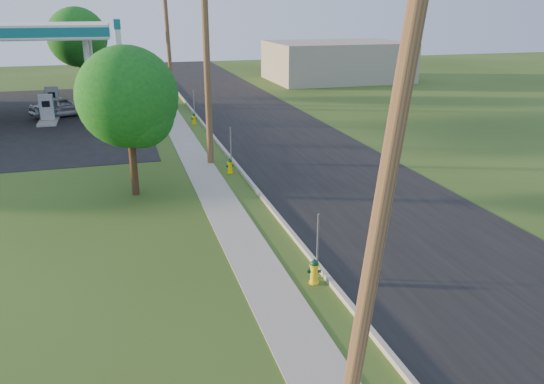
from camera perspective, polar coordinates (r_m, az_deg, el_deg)
The scene contains 20 objects.
ground_plane at distance 12.39m, azimuth 10.98°, elevation -18.14°, with size 140.00×140.00×0.00m, color #2D4717.
road at distance 22.13m, azimuth 9.78°, elevation -0.68°, with size 8.00×120.00×0.02m, color black.
curb at distance 20.73m, azimuth -0.22°, elevation -1.58°, with size 0.15×120.00×0.15m, color #A4A197.
sidewalk at distance 20.37m, azimuth -4.96°, elevation -2.22°, with size 1.50×120.00×0.03m, color gray.
utility_pole_near at distance 9.12m, azimuth 12.33°, elevation 1.91°, with size 1.40×0.32×9.48m.
utility_pole_mid at distance 26.09m, azimuth -7.02°, elevation 13.64°, with size 1.40×0.32×9.80m.
utility_pole_far at distance 43.91m, azimuth -11.10°, elevation 15.48°, with size 1.40×0.32×9.50m.
sign_post_near at distance 15.24m, azimuth 4.94°, elevation -5.87°, with size 0.05×0.04×2.00m, color gray.
sign_post_mid at distance 25.96m, azimuth -4.44°, elevation 4.82°, with size 0.05×0.04×2.00m, color gray.
sign_post_far at distance 37.73m, azimuth -8.37°, elevation 9.23°, with size 0.05×0.04×2.00m, color gray.
fuel_pump_ne at distance 39.48m, azimuth -23.01°, elevation 7.94°, with size 1.20×3.20×1.90m.
fuel_pump_se at distance 43.40m, azimuth -22.50°, elevation 8.91°, with size 1.20×3.20×1.90m.
price_pylon at distance 31.19m, azimuth -16.15°, elevation 14.84°, with size 0.34×2.04×6.85m.
distant_building at distance 58.54m, azimuth 6.98°, elevation 13.80°, with size 14.00×10.00×4.00m, color gray.
tree_verge at distance 22.01m, azimuth -14.99°, elevation 9.42°, with size 4.03×4.03×6.11m.
tree_lot at distance 49.57m, azimuth -20.08°, elevation 15.15°, with size 4.97×4.97×7.53m.
hydrant_near at distance 15.22m, azimuth 4.56°, elevation -8.52°, with size 0.39×0.35×0.76m.
hydrant_mid at distance 25.13m, azimuth -4.55°, elevation 2.80°, with size 0.36×0.33×0.72m.
hydrant_far at distance 36.25m, azimuth -8.38°, elevation 7.80°, with size 0.39×0.35×0.75m.
car_silver at distance 41.24m, azimuth -21.71°, elevation 8.54°, with size 1.71×4.25×1.45m, color #9EA0A5.
Camera 1 is at (-4.85, -8.62, 7.46)m, focal length 35.00 mm.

